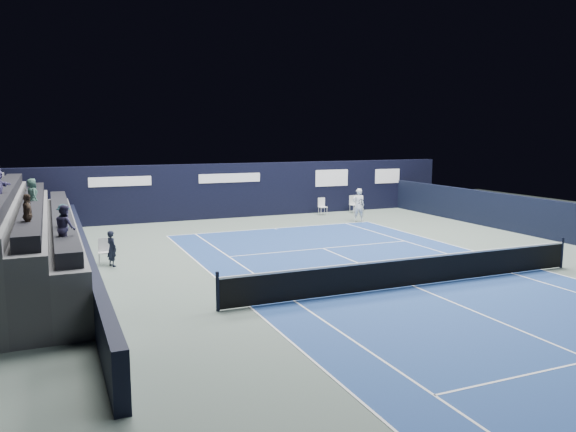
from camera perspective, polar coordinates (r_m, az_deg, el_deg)
name	(u,v)px	position (r m, az deg, el deg)	size (l,w,h in m)	color
ground	(379,272)	(19.94, 9.25, -5.64)	(48.00, 48.00, 0.00)	#516057
court_surface	(413,286)	(18.34, 12.61, -6.97)	(10.97, 23.77, 0.01)	navy
enclosure_wall_right	(520,215)	(29.42, 22.54, 0.13)	(0.30, 22.00, 1.80)	black
folding_chair_back_a	(322,205)	(33.44, 3.49, 1.12)	(0.46, 0.45, 1.01)	silver
folding_chair_back_b	(354,203)	(34.47, 6.67, 1.34)	(0.52, 0.50, 1.06)	silver
line_judge_chair	(104,249)	(21.87, -18.17, -3.24)	(0.48, 0.46, 0.96)	silver
line_judge	(112,248)	(21.37, -17.47, -3.17)	(0.48, 0.32, 1.32)	black
court_markings	(413,286)	(18.34, 12.61, -6.95)	(11.03, 23.83, 0.00)	white
tennis_net	(414,271)	(18.21, 12.66, -5.43)	(12.90, 0.10, 1.10)	black
back_sponsor_wall	(245,190)	(32.68, -4.38, 2.66)	(26.00, 0.63, 3.10)	black
side_barrier_left	(83,256)	(20.73, -20.09, -3.81)	(0.33, 22.00, 1.20)	black
tennis_player	(359,205)	(30.97, 7.18, 1.12)	(0.78, 0.93, 1.83)	white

